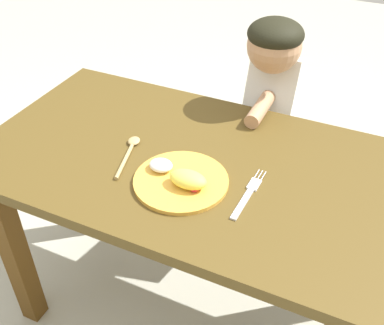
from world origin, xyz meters
The scene contains 6 objects.
ground_plane centered at (0.00, 0.00, 0.00)m, with size 8.00×8.00×0.00m, color #ADAC9B.
dining_table centered at (0.00, 0.00, 0.62)m, with size 1.24×0.71×0.75m.
plate centered at (0.04, -0.11, 0.76)m, with size 0.26×0.26×0.06m.
fork centered at (0.22, -0.08, 0.75)m, with size 0.03×0.22×0.01m.
spoon centered at (-0.16, -0.05, 0.75)m, with size 0.08×0.20×0.01m.
person centered at (0.12, 0.47, 0.58)m, with size 0.18×0.37×1.05m.
Camera 1 is at (0.47, -0.98, 1.57)m, focal length 43.27 mm.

